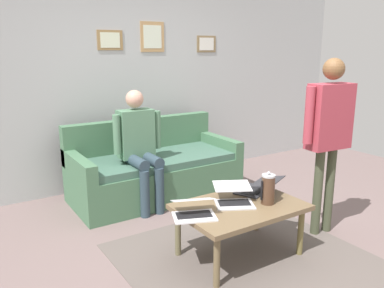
% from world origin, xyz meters
% --- Properties ---
extents(ground_plane, '(7.68, 7.68, 0.00)m').
position_xyz_m(ground_plane, '(0.00, 0.00, 0.00)').
color(ground_plane, '#715D5B').
extents(area_rug, '(1.92, 1.82, 0.01)m').
position_xyz_m(area_rug, '(0.06, 0.19, 0.00)').
color(area_rug, '#5C524D').
rests_on(area_rug, ground_plane).
extents(back_wall, '(7.04, 0.11, 2.70)m').
position_xyz_m(back_wall, '(-0.00, -2.20, 1.35)').
color(back_wall, '#ADB0B1').
rests_on(back_wall, ground_plane).
extents(couch, '(1.92, 0.89, 0.88)m').
position_xyz_m(couch, '(0.02, -1.54, 0.31)').
color(couch, '#446D4D').
rests_on(couch, ground_plane).
extents(coffee_table, '(1.02, 0.69, 0.45)m').
position_xyz_m(coffee_table, '(0.06, 0.09, 0.40)').
color(coffee_table, brown).
rests_on(coffee_table, ground_plane).
extents(laptop_left, '(0.44, 0.45, 0.14)m').
position_xyz_m(laptop_left, '(0.09, 0.03, 0.50)').
color(laptop_left, silver).
rests_on(laptop_left, coffee_table).
extents(laptop_center, '(0.45, 0.47, 0.14)m').
position_xyz_m(laptop_center, '(-0.25, -0.05, 0.50)').
color(laptop_center, '#28282D').
rests_on(laptop_center, coffee_table).
extents(laptop_right, '(0.41, 0.39, 0.15)m').
position_xyz_m(laptop_right, '(0.50, 0.07, 0.50)').
color(laptop_right, silver).
rests_on(laptop_right, coffee_table).
extents(french_press, '(0.13, 0.11, 0.28)m').
position_xyz_m(french_press, '(-0.14, 0.19, 0.58)').
color(french_press, '#4C3323').
rests_on(french_press, coffee_table).
extents(person_standing, '(0.58, 0.22, 1.63)m').
position_xyz_m(person_standing, '(-0.87, 0.18, 1.04)').
color(person_standing, '#414632').
rests_on(person_standing, ground_plane).
extents(person_seated, '(0.55, 0.51, 1.28)m').
position_xyz_m(person_seated, '(0.30, -1.31, 0.73)').
color(person_seated, '#2D3F4A').
rests_on(person_seated, ground_plane).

